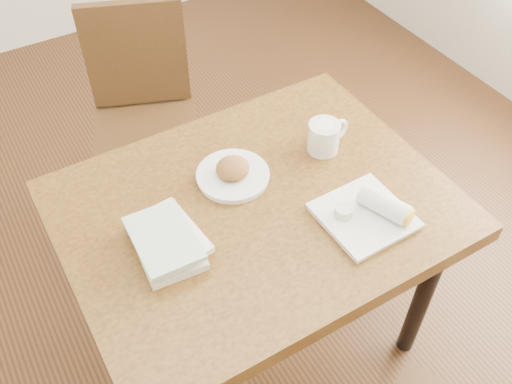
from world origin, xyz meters
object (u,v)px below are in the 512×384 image
table (256,222)px  plate_burrito (371,212)px  plate_scone (233,173)px  coffee_mug (325,136)px  book_stack (167,241)px  chair_far (143,107)px

table → plate_burrito: plate_burrito is taller
table → plate_burrito: bearing=-40.4°
plate_scone → coffee_mug: size_ratio=1.50×
plate_scone → book_stack: bearing=-153.2°
table → chair_far: size_ratio=1.18×
chair_far → book_stack: size_ratio=3.76×
coffee_mug → book_stack: coffee_mug is taller
chair_far → plate_burrito: 1.12m
coffee_mug → plate_burrito: coffee_mug is taller
table → plate_scone: 0.17m
table → book_stack: (-0.29, -0.02, 0.11)m
chair_far → plate_scone: size_ratio=4.21×
chair_far → coffee_mug: size_ratio=6.30×
table → plate_scone: plate_scone is taller
chair_far → table: bearing=-87.8°
plate_scone → plate_burrito: plate_burrito is taller
plate_scone → coffee_mug: coffee_mug is taller
table → coffee_mug: coffee_mug is taller
coffee_mug → table: bearing=-162.8°
plate_scone → chair_far: bearing=92.0°
table → chair_far: 0.86m
plate_burrito → coffee_mug: bearing=79.3°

